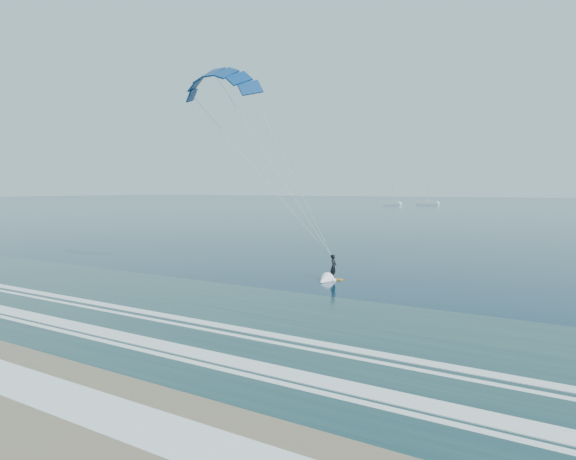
{
  "coord_description": "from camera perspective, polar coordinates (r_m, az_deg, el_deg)",
  "views": [
    {
      "loc": [
        22.41,
        -10.67,
        7.09
      ],
      "look_at": [
        1.74,
        22.48,
        3.96
      ],
      "focal_mm": 32.0,
      "sensor_mm": 36.0,
      "label": 1
    }
  ],
  "objects": [
    {
      "name": "kitesurfer_rig",
      "position": [
        40.39,
        -1.96,
        7.59
      ],
      "size": [
        14.15,
        6.14,
        17.69
      ],
      "color": "#BC7416",
      "rests_on": "ground"
    },
    {
      "name": "sailboat_1",
      "position": [
        241.25,
        15.24,
        2.91
      ],
      "size": [
        10.25,
        2.4,
        13.61
      ],
      "color": "white",
      "rests_on": "ground"
    },
    {
      "name": "sailboat_0",
      "position": [
        232.62,
        11.54,
        2.91
      ],
      "size": [
        7.68,
        2.4,
        10.69
      ],
      "color": "white",
      "rests_on": "ground"
    }
  ]
}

